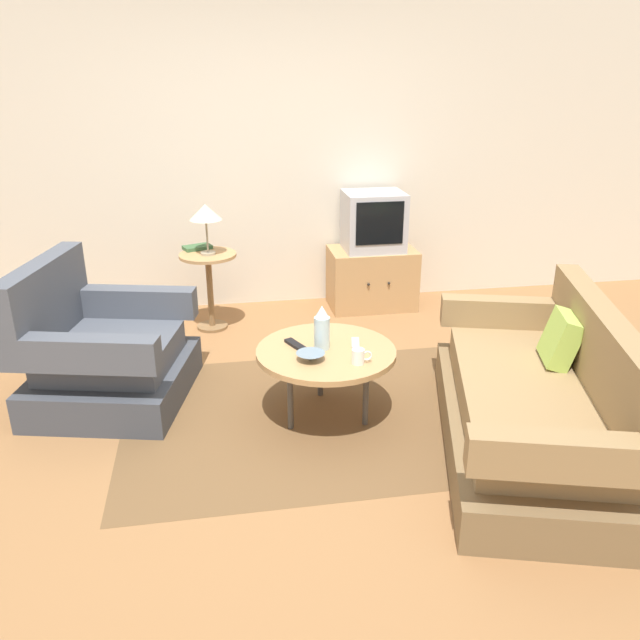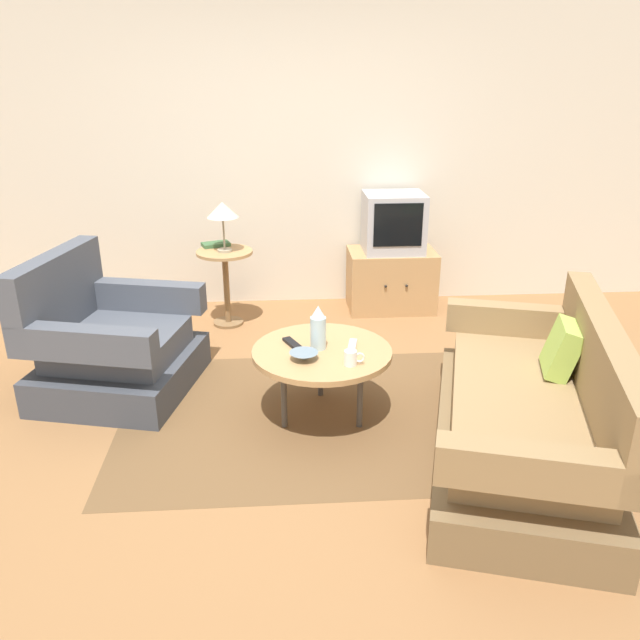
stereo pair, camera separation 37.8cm
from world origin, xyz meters
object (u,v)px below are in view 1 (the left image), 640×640
Objects in this scene: table_lamp at (205,214)px; vase at (322,328)px; tv_stand at (372,278)px; book at (197,247)px; couch at (536,406)px; side_table at (209,276)px; mug at (359,356)px; bowl at (311,356)px; coffee_table at (326,354)px; tv_remote_silver at (355,343)px; tv_remote_dark at (295,344)px; armchair at (103,356)px.

table_lamp is 1.71m from vase.
book is at bearing -175.20° from tv_stand.
tv_stand is at bearing 24.21° from couch.
couch is at bearing -50.32° from side_table.
vase is 0.31m from mug.
coffee_table is at bearing 49.16° from bowl.
tv_remote_silver is (0.19, 0.03, 0.04)m from coffee_table.
coffee_table is 1.91m from book.
tv_remote_silver is at bearing -60.18° from table_lamp.
couch is 11.16× the size of tv_remote_dark.
table_lamp reaches higher than vase.
book is at bearing 166.85° from armchair.
side_table is (0.71, 1.10, 0.16)m from armchair.
couch is 2.80m from side_table.
coffee_table is 1.72m from side_table.
tv_remote_silver is at bearing 87.79° from armchair.
table_lamp is (-0.68, 1.56, 0.55)m from coffee_table.
coffee_table is at bearing 78.60° from couch.
vase is at bearing 85.09° from armchair.
armchair is 1.71m from mug.
bowl is 0.67× the size of book.
tv_remote_dark is at bearing -71.14° from table_lamp.
couch reaches higher than tv_stand.
armchair is 1.65m from tv_remote_silver.
armchair is at bearing 86.03° from tv_remote_silver.
tv_stand is 2.02m from vase.
table_lamp reaches higher than tv_stand.
table_lamp is (0.71, 1.08, 0.67)m from armchair.
side_table is 1.99m from mug.
couch is 2.99m from book.
mug is 0.76× the size of tv_remote_silver.
side_table is 3.58× the size of tv_remote_dark.
armchair is 1.32m from side_table.
mug is (-0.60, -2.08, 0.23)m from tv_stand.
mug reaches higher than tv_stand.
couch is 11.80× the size of bowl.
bowl is at bearing -113.64° from tv_stand.
vase is at bearing 125.36° from mug.
tv_stand is 1.92m from tv_remote_silver.
vase is (-1.12, 0.60, 0.31)m from couch.
book is (-0.96, 1.70, 0.19)m from tv_remote_silver.
bowl is at bearing -91.53° from book.
side_table reaches higher than tv_stand.
vase is 1.86m from book.
coffee_table is 0.17m from vase.
table_lamp is at bearing 41.40° from tv_remote_silver.
tv_remote_silver is at bearing 28.76° from bowl.
bowl is at bearing 130.34° from tv_remote_silver.
couch is at bearing -27.56° from coffee_table.
armchair reaches higher than bowl.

